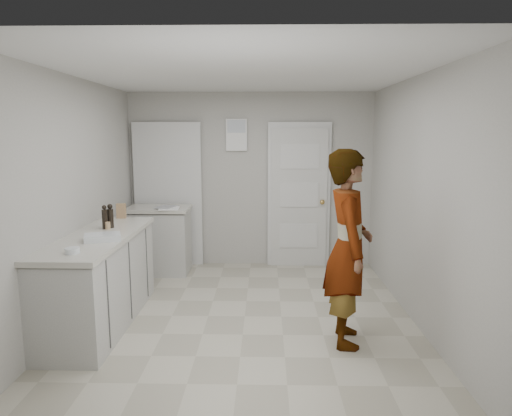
{
  "coord_description": "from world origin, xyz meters",
  "views": [
    {
      "loc": [
        0.22,
        -4.59,
        1.92
      ],
      "look_at": [
        0.11,
        0.4,
        1.1
      ],
      "focal_mm": 32.0,
      "sensor_mm": 36.0,
      "label": 1
    }
  ],
  "objects_px": {
    "oil_cruet_a": "(110,216)",
    "oil_cruet_b": "(105,217)",
    "egg_bowl": "(72,251)",
    "spice_jar": "(108,226)",
    "person": "(348,248)",
    "baking_dish": "(103,237)",
    "cake_mix_box": "(121,211)"
  },
  "relations": [
    {
      "from": "oil_cruet_a",
      "to": "oil_cruet_b",
      "type": "bearing_deg",
      "value": -125.36
    },
    {
      "from": "oil_cruet_a",
      "to": "egg_bowl",
      "type": "bearing_deg",
      "value": -88.38
    },
    {
      "from": "spice_jar",
      "to": "oil_cruet_a",
      "type": "bearing_deg",
      "value": 86.84
    },
    {
      "from": "person",
      "to": "oil_cruet_b",
      "type": "height_order",
      "value": "person"
    },
    {
      "from": "spice_jar",
      "to": "oil_cruet_b",
      "type": "xyz_separation_m",
      "value": [
        -0.04,
        0.02,
        0.08
      ]
    },
    {
      "from": "baking_dish",
      "to": "person",
      "type": "bearing_deg",
      "value": -3.28
    },
    {
      "from": "oil_cruet_b",
      "to": "baking_dish",
      "type": "distance_m",
      "value": 0.55
    },
    {
      "from": "spice_jar",
      "to": "baking_dish",
      "type": "xyz_separation_m",
      "value": [
        0.12,
        -0.49,
        -0.01
      ]
    },
    {
      "from": "person",
      "to": "oil_cruet_a",
      "type": "bearing_deg",
      "value": 76.65
    },
    {
      "from": "cake_mix_box",
      "to": "person",
      "type": "bearing_deg",
      "value": -30.23
    },
    {
      "from": "oil_cruet_a",
      "to": "person",
      "type": "bearing_deg",
      "value": -16.35
    },
    {
      "from": "cake_mix_box",
      "to": "spice_jar",
      "type": "bearing_deg",
      "value": -88.3
    },
    {
      "from": "oil_cruet_b",
      "to": "egg_bowl",
      "type": "bearing_deg",
      "value": -85.93
    },
    {
      "from": "spice_jar",
      "to": "egg_bowl",
      "type": "height_order",
      "value": "spice_jar"
    },
    {
      "from": "person",
      "to": "oil_cruet_b",
      "type": "distance_m",
      "value": 2.53
    },
    {
      "from": "cake_mix_box",
      "to": "oil_cruet_b",
      "type": "distance_m",
      "value": 0.61
    },
    {
      "from": "oil_cruet_a",
      "to": "egg_bowl",
      "type": "distance_m",
      "value": 1.06
    },
    {
      "from": "person",
      "to": "oil_cruet_a",
      "type": "height_order",
      "value": "person"
    },
    {
      "from": "person",
      "to": "oil_cruet_a",
      "type": "distance_m",
      "value": 2.51
    },
    {
      "from": "spice_jar",
      "to": "egg_bowl",
      "type": "relative_size",
      "value": 0.63
    },
    {
      "from": "spice_jar",
      "to": "baking_dish",
      "type": "height_order",
      "value": "spice_jar"
    },
    {
      "from": "oil_cruet_a",
      "to": "egg_bowl",
      "type": "relative_size",
      "value": 2.09
    },
    {
      "from": "oil_cruet_b",
      "to": "baking_dish",
      "type": "height_order",
      "value": "oil_cruet_b"
    },
    {
      "from": "oil_cruet_b",
      "to": "egg_bowl",
      "type": "height_order",
      "value": "oil_cruet_b"
    },
    {
      "from": "oil_cruet_a",
      "to": "spice_jar",
      "type": "bearing_deg",
      "value": -93.16
    },
    {
      "from": "person",
      "to": "egg_bowl",
      "type": "xyz_separation_m",
      "value": [
        -2.37,
        -0.35,
        0.05
      ]
    },
    {
      "from": "person",
      "to": "oil_cruet_b",
      "type": "xyz_separation_m",
      "value": [
        -2.44,
        0.65,
        0.15
      ]
    },
    {
      "from": "cake_mix_box",
      "to": "spice_jar",
      "type": "distance_m",
      "value": 0.63
    },
    {
      "from": "oil_cruet_a",
      "to": "oil_cruet_b",
      "type": "xyz_separation_m",
      "value": [
        -0.04,
        -0.06,
        -0.0
      ]
    },
    {
      "from": "egg_bowl",
      "to": "person",
      "type": "bearing_deg",
      "value": 8.39
    },
    {
      "from": "spice_jar",
      "to": "oil_cruet_a",
      "type": "distance_m",
      "value": 0.12
    },
    {
      "from": "oil_cruet_a",
      "to": "cake_mix_box",
      "type": "bearing_deg",
      "value": 96.08
    }
  ]
}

